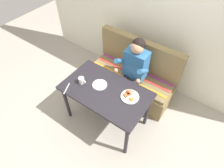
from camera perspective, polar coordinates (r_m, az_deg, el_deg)
The scene contains 9 objects.
ground_plane at distance 3.13m, azimuth -1.61°, elevation -10.57°, with size 8.00×8.00×0.00m, color #A69E92.
back_wall at distance 3.07m, azimuth 12.99°, elevation 20.37°, with size 4.40×0.10×2.60m, color silver.
table at distance 2.60m, azimuth -1.91°, elevation -3.08°, with size 1.20×0.70×0.73m.
couch at distance 3.27m, azimuth 6.23°, elevation 1.95°, with size 1.44×0.56×1.00m.
person at distance 2.84m, azimuth 6.54°, elevation 4.94°, with size 0.45×0.61×1.21m.
plate_breakfast at distance 2.46m, azimuth 5.35°, elevation -3.67°, with size 0.24×0.24×0.05m.
plate_eggs at distance 2.59m, azimuth -3.76°, elevation -0.22°, with size 0.20×0.20×0.04m.
coffee_mug at distance 2.62m, azimuth -9.22°, elevation 1.11°, with size 0.12×0.08×0.09m.
knife at distance 2.62m, azimuth -13.64°, elevation -1.34°, with size 0.01×0.20×0.01m, color silver.
Camera 1 is at (1.01, -1.28, 2.66)m, focal length 30.03 mm.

